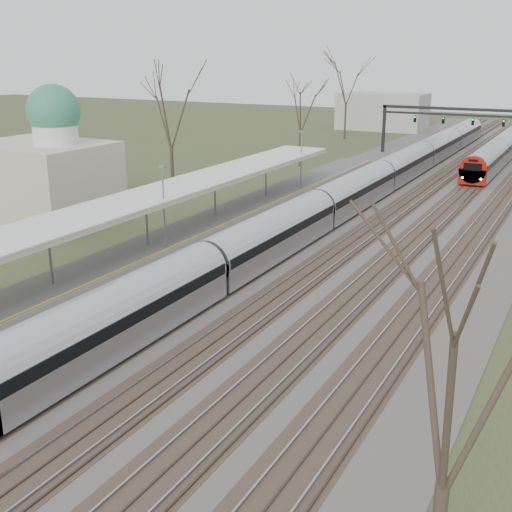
# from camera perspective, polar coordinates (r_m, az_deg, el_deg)

# --- Properties ---
(track_bed) EXTENTS (24.00, 160.00, 0.22)m
(track_bed) POSITION_cam_1_polar(r_m,az_deg,el_deg) (54.88, 12.01, 4.26)
(track_bed) COLOR #474442
(track_bed) RESTS_ON ground
(platform) EXTENTS (3.50, 69.00, 1.00)m
(platform) POSITION_cam_1_polar(r_m,az_deg,el_deg) (43.18, -6.75, 1.52)
(platform) COLOR #9E9B93
(platform) RESTS_ON ground
(canopy) EXTENTS (4.10, 50.00, 3.11)m
(canopy) POSITION_cam_1_polar(r_m,az_deg,el_deg) (38.84, -10.71, 4.74)
(canopy) COLOR slate
(canopy) RESTS_ON platform
(dome_building) EXTENTS (10.00, 8.00, 10.30)m
(dome_building) POSITION_cam_1_polar(r_m,az_deg,el_deg) (50.97, -18.44, 6.94)
(dome_building) COLOR beige
(dome_building) RESTS_ON ground
(signal_gantry) EXTENTS (21.00, 0.59, 6.08)m
(signal_gantry) POSITION_cam_1_polar(r_m,az_deg,el_deg) (83.07, 18.29, 11.59)
(signal_gantry) COLOR black
(signal_gantry) RESTS_ON ground
(tree_west_far) EXTENTS (5.50, 5.50, 11.33)m
(tree_west_far) POSITION_cam_1_polar(r_m,az_deg,el_deg) (54.85, -7.67, 12.90)
(tree_west_far) COLOR #2D231C
(tree_west_far) RESTS_ON ground
(tree_east_near) EXTENTS (4.50, 4.50, 9.27)m
(tree_east_near) POSITION_cam_1_polar(r_m,az_deg,el_deg) (12.98, 17.22, -9.88)
(tree_east_near) COLOR #2D231C
(tree_east_near) RESTS_ON ground
(train_near) EXTENTS (2.62, 90.21, 3.05)m
(train_near) POSITION_cam_1_polar(r_m,az_deg,el_deg) (60.30, 11.00, 6.88)
(train_near) COLOR #AAACB4
(train_near) RESTS_ON ground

